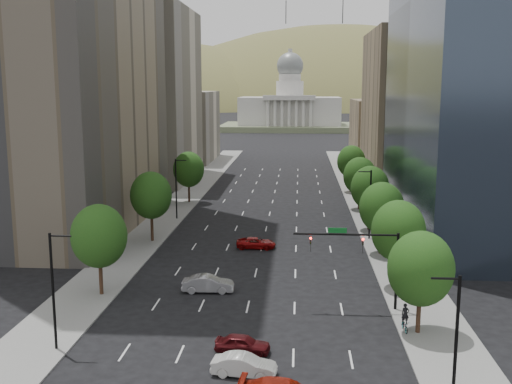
% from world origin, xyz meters
% --- Properties ---
extents(sidewalk_left, '(6.00, 200.00, 0.15)m').
position_xyz_m(sidewalk_left, '(-15.50, 60.00, 0.07)').
color(sidewalk_left, slate).
rests_on(sidewalk_left, ground).
extents(sidewalk_right, '(6.00, 200.00, 0.15)m').
position_xyz_m(sidewalk_right, '(15.50, 60.00, 0.07)').
color(sidewalk_right, slate).
rests_on(sidewalk_right, ground).
extents(midrise_cream_left, '(14.00, 30.00, 35.00)m').
position_xyz_m(midrise_cream_left, '(-25.00, 103.00, 17.50)').
color(midrise_cream_left, beige).
rests_on(midrise_cream_left, ground).
extents(filler_left, '(14.00, 26.00, 18.00)m').
position_xyz_m(filler_left, '(-25.00, 136.00, 9.00)').
color(filler_left, beige).
rests_on(filler_left, ground).
extents(parking_tan_right, '(14.00, 30.00, 30.00)m').
position_xyz_m(parking_tan_right, '(25.00, 100.00, 15.00)').
color(parking_tan_right, '#8C7759').
rests_on(parking_tan_right, ground).
extents(filler_right, '(14.00, 26.00, 16.00)m').
position_xyz_m(filler_right, '(25.00, 133.00, 8.00)').
color(filler_right, '#8C7759').
rests_on(filler_right, ground).
extents(tree_right_0, '(5.20, 5.20, 8.39)m').
position_xyz_m(tree_right_0, '(14.00, 25.00, 5.39)').
color(tree_right_0, '#382316').
rests_on(tree_right_0, ground).
extents(tree_right_1, '(5.20, 5.20, 8.75)m').
position_xyz_m(tree_right_1, '(14.00, 36.00, 5.75)').
color(tree_right_1, '#382316').
rests_on(tree_right_1, ground).
extents(tree_right_2, '(5.20, 5.20, 8.61)m').
position_xyz_m(tree_right_2, '(14.00, 48.00, 5.60)').
color(tree_right_2, '#382316').
rests_on(tree_right_2, ground).
extents(tree_right_3, '(5.20, 5.20, 8.89)m').
position_xyz_m(tree_right_3, '(14.00, 60.00, 5.89)').
color(tree_right_3, '#382316').
rests_on(tree_right_3, ground).
extents(tree_right_4, '(5.20, 5.20, 8.46)m').
position_xyz_m(tree_right_4, '(14.00, 74.00, 5.46)').
color(tree_right_4, '#382316').
rests_on(tree_right_4, ground).
extents(tree_right_5, '(5.20, 5.20, 8.75)m').
position_xyz_m(tree_right_5, '(14.00, 90.00, 5.75)').
color(tree_right_5, '#382316').
rests_on(tree_right_5, ground).
extents(tree_left_0, '(5.20, 5.20, 8.75)m').
position_xyz_m(tree_left_0, '(-14.00, 32.00, 5.75)').
color(tree_left_0, '#382316').
rests_on(tree_left_0, ground).
extents(tree_left_1, '(5.20, 5.20, 8.97)m').
position_xyz_m(tree_left_1, '(-14.00, 52.00, 5.96)').
color(tree_left_1, '#382316').
rests_on(tree_left_1, ground).
extents(tree_left_2, '(5.20, 5.20, 8.68)m').
position_xyz_m(tree_left_2, '(-14.00, 78.00, 5.68)').
color(tree_left_2, '#382316').
rests_on(tree_left_2, ground).
extents(streetlight_rs, '(1.70, 0.20, 9.00)m').
position_xyz_m(streetlight_rs, '(13.44, 12.00, 4.84)').
color(streetlight_rs, black).
rests_on(streetlight_rs, ground).
extents(streetlight_rn, '(1.70, 0.20, 9.00)m').
position_xyz_m(streetlight_rn, '(13.44, 55.00, 4.84)').
color(streetlight_rn, black).
rests_on(streetlight_rn, ground).
extents(streetlight_ls, '(1.70, 0.20, 9.00)m').
position_xyz_m(streetlight_ls, '(-13.44, 20.00, 4.84)').
color(streetlight_ls, black).
rests_on(streetlight_ls, ground).
extents(streetlight_ln, '(1.70, 0.20, 9.00)m').
position_xyz_m(streetlight_ln, '(-13.44, 65.00, 4.84)').
color(streetlight_ln, black).
rests_on(streetlight_ln, ground).
extents(traffic_signal, '(9.12, 0.40, 7.38)m').
position_xyz_m(traffic_signal, '(10.53, 30.00, 5.17)').
color(traffic_signal, black).
rests_on(traffic_signal, ground).
extents(capitol, '(60.00, 40.00, 35.20)m').
position_xyz_m(capitol, '(0.00, 249.71, 8.58)').
color(capitol, '#596647').
rests_on(capitol, ground).
extents(foothills, '(720.00, 413.00, 263.00)m').
position_xyz_m(foothills, '(34.67, 599.39, -37.78)').
color(foothills, olive).
rests_on(foothills, ground).
extents(car_white, '(4.58, 2.02, 1.46)m').
position_xyz_m(car_white, '(0.84, 17.03, 0.73)').
color(car_white, silver).
rests_on(car_white, ground).
extents(car_maroon, '(4.24, 2.07, 1.39)m').
position_xyz_m(car_maroon, '(0.42, 20.55, 0.70)').
color(car_maroon, '#440B0E').
rests_on(car_maroon, ground).
extents(car_silver, '(5.02, 1.97, 1.63)m').
position_xyz_m(car_silver, '(-4.14, 33.70, 0.81)').
color(car_silver, '#97979C').
rests_on(car_silver, ground).
extents(car_red_far, '(4.78, 2.21, 1.33)m').
position_xyz_m(car_red_far, '(-0.66, 49.79, 0.66)').
color(car_red_far, maroon).
rests_on(car_red_far, ground).
extents(cyclist, '(0.74, 1.76, 2.27)m').
position_xyz_m(cyclist, '(13.00, 25.15, 0.91)').
color(cyclist, black).
rests_on(cyclist, sidewalk_right).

